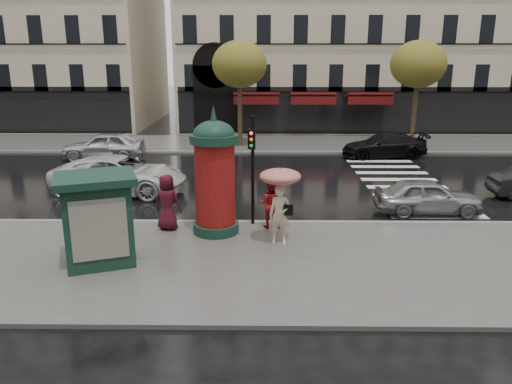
{
  "coord_description": "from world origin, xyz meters",
  "views": [
    {
      "loc": [
        -0.56,
        -13.71,
        5.88
      ],
      "look_at": [
        -0.76,
        1.5,
        1.62
      ],
      "focal_mm": 35.0,
      "sensor_mm": 36.0,
      "label": 1
    }
  ],
  "objects_px": {
    "car_silver": "(428,196)",
    "car_far_silver": "(104,146)",
    "newsstand": "(98,218)",
    "car_black": "(384,145)",
    "man_burgundy": "(167,202)",
    "car_white": "(120,175)",
    "traffic_light": "(252,160)",
    "woman_red": "(270,204)",
    "morris_column": "(215,173)",
    "woman_umbrella": "(280,193)"
  },
  "relations": [
    {
      "from": "man_burgundy",
      "to": "car_silver",
      "type": "bearing_deg",
      "value": -150.52
    },
    {
      "from": "car_black",
      "to": "man_burgundy",
      "type": "bearing_deg",
      "value": -44.38
    },
    {
      "from": "morris_column",
      "to": "car_far_silver",
      "type": "xyz_separation_m",
      "value": [
        -7.49,
        12.24,
        -1.34
      ]
    },
    {
      "from": "woman_umbrella",
      "to": "man_burgundy",
      "type": "bearing_deg",
      "value": 161.95
    },
    {
      "from": "man_burgundy",
      "to": "woman_red",
      "type": "bearing_deg",
      "value": -160.14
    },
    {
      "from": "traffic_light",
      "to": "car_white",
      "type": "relative_size",
      "value": 0.66
    },
    {
      "from": "woman_umbrella",
      "to": "woman_red",
      "type": "bearing_deg",
      "value": 100.92
    },
    {
      "from": "traffic_light",
      "to": "car_silver",
      "type": "distance_m",
      "value": 6.99
    },
    {
      "from": "morris_column",
      "to": "man_burgundy",
      "type": "bearing_deg",
      "value": 170.6
    },
    {
      "from": "car_white",
      "to": "woman_red",
      "type": "bearing_deg",
      "value": -119.92
    },
    {
      "from": "car_black",
      "to": "car_far_silver",
      "type": "distance_m",
      "value": 16.11
    },
    {
      "from": "car_silver",
      "to": "car_black",
      "type": "distance_m",
      "value": 10.59
    },
    {
      "from": "car_far_silver",
      "to": "woman_red",
      "type": "bearing_deg",
      "value": 34.77
    },
    {
      "from": "traffic_light",
      "to": "car_silver",
      "type": "xyz_separation_m",
      "value": [
        6.57,
        1.66,
        -1.73
      ]
    },
    {
      "from": "newsstand",
      "to": "car_far_silver",
      "type": "height_order",
      "value": "newsstand"
    },
    {
      "from": "woman_umbrella",
      "to": "car_white",
      "type": "height_order",
      "value": "woman_umbrella"
    },
    {
      "from": "morris_column",
      "to": "newsstand",
      "type": "height_order",
      "value": "morris_column"
    },
    {
      "from": "woman_umbrella",
      "to": "man_burgundy",
      "type": "height_order",
      "value": "woman_umbrella"
    },
    {
      "from": "man_burgundy",
      "to": "traffic_light",
      "type": "bearing_deg",
      "value": -152.89
    },
    {
      "from": "newsstand",
      "to": "car_black",
      "type": "relative_size",
      "value": 0.54
    },
    {
      "from": "morris_column",
      "to": "car_far_silver",
      "type": "bearing_deg",
      "value": 121.46
    },
    {
      "from": "car_white",
      "to": "car_black",
      "type": "height_order",
      "value": "car_white"
    },
    {
      "from": "woman_red",
      "to": "newsstand",
      "type": "xyz_separation_m",
      "value": [
        -4.85,
        -3.02,
        0.48
      ]
    },
    {
      "from": "car_silver",
      "to": "car_far_silver",
      "type": "bearing_deg",
      "value": 57.21
    },
    {
      "from": "morris_column",
      "to": "car_black",
      "type": "distance_m",
      "value": 15.68
    },
    {
      "from": "traffic_light",
      "to": "car_white",
      "type": "xyz_separation_m",
      "value": [
        -5.83,
        4.39,
        -1.6
      ]
    },
    {
      "from": "newsstand",
      "to": "man_burgundy",
      "type": "bearing_deg",
      "value": 63.44
    },
    {
      "from": "car_far_silver",
      "to": "car_black",
      "type": "bearing_deg",
      "value": 89.24
    },
    {
      "from": "car_silver",
      "to": "car_black",
      "type": "relative_size",
      "value": 0.81
    },
    {
      "from": "car_silver",
      "to": "woman_red",
      "type": "bearing_deg",
      "value": 108.28
    },
    {
      "from": "woman_red",
      "to": "newsstand",
      "type": "height_order",
      "value": "newsstand"
    },
    {
      "from": "woman_red",
      "to": "car_white",
      "type": "bearing_deg",
      "value": -27.69
    },
    {
      "from": "woman_red",
      "to": "morris_column",
      "type": "distance_m",
      "value": 2.21
    },
    {
      "from": "woman_umbrella",
      "to": "car_far_silver",
      "type": "relative_size",
      "value": 0.53
    },
    {
      "from": "woman_red",
      "to": "traffic_light",
      "type": "height_order",
      "value": "traffic_light"
    },
    {
      "from": "morris_column",
      "to": "traffic_light",
      "type": "relative_size",
      "value": 1.11
    },
    {
      "from": "woman_red",
      "to": "morris_column",
      "type": "height_order",
      "value": "morris_column"
    },
    {
      "from": "woman_red",
      "to": "car_black",
      "type": "relative_size",
      "value": 0.35
    },
    {
      "from": "car_silver",
      "to": "car_white",
      "type": "distance_m",
      "value": 12.7
    },
    {
      "from": "woman_red",
      "to": "car_white",
      "type": "relative_size",
      "value": 0.29
    },
    {
      "from": "car_far_silver",
      "to": "newsstand",
      "type": "bearing_deg",
      "value": 13.19
    },
    {
      "from": "morris_column",
      "to": "woman_umbrella",
      "type": "bearing_deg",
      "value": -24.33
    },
    {
      "from": "newsstand",
      "to": "car_white",
      "type": "distance_m",
      "value": 7.93
    },
    {
      "from": "woman_umbrella",
      "to": "car_black",
      "type": "xyz_separation_m",
      "value": [
        6.52,
        13.97,
        -1.04
      ]
    },
    {
      "from": "man_burgundy",
      "to": "morris_column",
      "type": "bearing_deg",
      "value": -173.07
    },
    {
      "from": "traffic_light",
      "to": "newsstand",
      "type": "distance_m",
      "value": 5.49
    },
    {
      "from": "woman_umbrella",
      "to": "woman_red",
      "type": "height_order",
      "value": "woman_umbrella"
    },
    {
      "from": "car_silver",
      "to": "car_black",
      "type": "xyz_separation_m",
      "value": [
        0.84,
        10.56,
        0.03
      ]
    },
    {
      "from": "newsstand",
      "to": "car_white",
      "type": "height_order",
      "value": "newsstand"
    },
    {
      "from": "woman_red",
      "to": "traffic_light",
      "type": "xyz_separation_m",
      "value": [
        -0.61,
        0.33,
        1.44
      ]
    }
  ]
}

